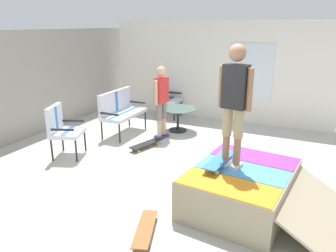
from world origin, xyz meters
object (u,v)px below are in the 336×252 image
at_px(skateboard_spare, 145,229).
at_px(skateboard_on_ramp, 220,160).
at_px(person_skater, 235,98).
at_px(patio_bench, 120,108).
at_px(person_watching, 161,97).
at_px(skate_ramp, 243,189).
at_px(patio_chair_by_wall, 61,126).
at_px(skateboard_by_bench, 146,144).
at_px(patio_chair_near_house, 166,95).
at_px(patio_table, 178,115).

distance_m(skateboard_spare, skateboard_on_ramp, 1.40).
bearing_deg(skateboard_on_ramp, person_skater, -70.35).
distance_m(patio_bench, person_watching, 1.07).
bearing_deg(skate_ramp, patio_chair_by_wall, 84.21).
bearing_deg(patio_chair_by_wall, patio_bench, -8.36).
bearing_deg(skateboard_spare, skateboard_on_ramp, -27.12).
height_order(patio_bench, skateboard_by_bench, patio_bench).
bearing_deg(patio_chair_near_house, patio_chair_by_wall, 170.17).
height_order(skate_ramp, person_skater, person_skater).
distance_m(person_skater, skateboard_by_bench, 2.97).
distance_m(patio_chair_near_house, skateboard_spare, 5.40).
xyz_separation_m(skate_ramp, person_watching, (2.19, 2.37, 0.65)).
relative_size(patio_chair_by_wall, person_skater, 0.61).
bearing_deg(patio_chair_by_wall, skateboard_on_ramp, -96.71).
distance_m(person_watching, skateboard_spare, 3.73).
relative_size(skate_ramp, patio_bench, 1.76).
height_order(skate_ramp, skateboard_on_ramp, skateboard_on_ramp).
height_order(patio_table, person_skater, person_skater).
height_order(patio_chair_near_house, skateboard_on_ramp, patio_chair_near_house).
bearing_deg(person_skater, skateboard_on_ramp, 109.65).
bearing_deg(patio_table, skateboard_on_ramp, -146.20).
bearing_deg(person_watching, skate_ramp, -132.70).
xyz_separation_m(patio_chair_near_house, skateboard_spare, (-4.95, -2.10, -0.53)).
bearing_deg(patio_chair_by_wall, patio_table, -30.34).
distance_m(person_skater, skateboard_spare, 2.03).
bearing_deg(patio_chair_near_house, person_watching, -157.75).
bearing_deg(person_watching, patio_chair_near_house, 22.25).
xyz_separation_m(patio_bench, skateboard_by_bench, (-0.60, -1.01, -0.53)).
xyz_separation_m(patio_bench, patio_table, (0.74, -1.16, -0.21)).
xyz_separation_m(patio_table, person_watching, (-0.58, 0.15, 0.54)).
relative_size(person_skater, skateboard_by_bench, 2.04).
height_order(patio_bench, skateboard_spare, patio_bench).
relative_size(person_watching, skateboard_spare, 1.98).
distance_m(skateboard_by_bench, skateboard_spare, 2.95).
bearing_deg(patio_table, patio_bench, 122.57).
distance_m(patio_chair_near_house, patio_table, 1.33).
bearing_deg(skateboard_by_bench, patio_table, -6.40).
bearing_deg(skateboard_spare, skateboard_by_bench, 29.14).
bearing_deg(person_watching, skateboard_on_ramp, -137.54).
xyz_separation_m(patio_table, person_skater, (-2.74, -2.01, 1.16)).
height_order(skate_ramp, patio_bench, patio_bench).
bearing_deg(patio_bench, skate_ramp, -120.95).
bearing_deg(skateboard_by_bench, patio_bench, 59.39).
relative_size(person_watching, person_skater, 0.97).
bearing_deg(person_skater, patio_table, 36.31).
bearing_deg(patio_chair_near_house, person_skater, -143.15).
height_order(patio_chair_by_wall, person_watching, person_watching).
distance_m(patio_bench, skateboard_spare, 4.05).
bearing_deg(patio_bench, person_watching, -80.92).
xyz_separation_m(patio_bench, patio_chair_by_wall, (-1.66, 0.24, -0.00)).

